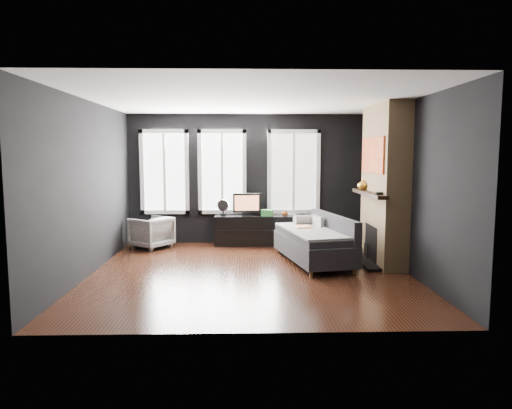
{
  "coord_description": "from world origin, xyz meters",
  "views": [
    {
      "loc": [
        -0.1,
        -7.1,
        1.86
      ],
      "look_at": [
        0.1,
        0.3,
        1.05
      ],
      "focal_mm": 32.0,
      "sensor_mm": 36.0,
      "label": 1
    }
  ],
  "objects_px": {
    "media_console": "(258,230)",
    "monitor": "(247,203)",
    "mantel_vase": "(363,184)",
    "mug": "(285,213)",
    "book": "(289,210)",
    "armchair": "(151,231)",
    "sofa": "(314,239)"
  },
  "relations": [
    {
      "from": "armchair",
      "to": "mug",
      "type": "xyz_separation_m",
      "value": [
        2.69,
        0.19,
        0.32
      ]
    },
    {
      "from": "armchair",
      "to": "mantel_vase",
      "type": "bearing_deg",
      "value": 114.53
    },
    {
      "from": "monitor",
      "to": "mantel_vase",
      "type": "relative_size",
      "value": 2.77
    },
    {
      "from": "media_console",
      "to": "sofa",
      "type": "bearing_deg",
      "value": -59.91
    },
    {
      "from": "book",
      "to": "mantel_vase",
      "type": "distance_m",
      "value": 1.86
    },
    {
      "from": "sofa",
      "to": "monitor",
      "type": "distance_m",
      "value": 2.04
    },
    {
      "from": "sofa",
      "to": "mantel_vase",
      "type": "xyz_separation_m",
      "value": [
        0.95,
        0.45,
        0.91
      ]
    },
    {
      "from": "mantel_vase",
      "to": "media_console",
      "type": "bearing_deg",
      "value": 147.25
    },
    {
      "from": "media_console",
      "to": "mantel_vase",
      "type": "height_order",
      "value": "mantel_vase"
    },
    {
      "from": "mug",
      "to": "book",
      "type": "xyz_separation_m",
      "value": [
        0.09,
        0.18,
        0.04
      ]
    },
    {
      "from": "media_console",
      "to": "mug",
      "type": "xyz_separation_m",
      "value": [
        0.54,
        -0.1,
        0.36
      ]
    },
    {
      "from": "monitor",
      "to": "mug",
      "type": "bearing_deg",
      "value": -8.96
    },
    {
      "from": "sofa",
      "to": "armchair",
      "type": "distance_m",
      "value": 3.34
    },
    {
      "from": "monitor",
      "to": "book",
      "type": "relative_size",
      "value": 2.89
    },
    {
      "from": "sofa",
      "to": "mug",
      "type": "xyz_separation_m",
      "value": [
        -0.36,
        1.54,
        0.25
      ]
    },
    {
      "from": "armchair",
      "to": "monitor",
      "type": "relative_size",
      "value": 1.2
    },
    {
      "from": "mug",
      "to": "book",
      "type": "distance_m",
      "value": 0.21
    },
    {
      "from": "armchair",
      "to": "book",
      "type": "distance_m",
      "value": 2.83
    },
    {
      "from": "book",
      "to": "sofa",
      "type": "bearing_deg",
      "value": -81.27
    },
    {
      "from": "monitor",
      "to": "book",
      "type": "distance_m",
      "value": 0.89
    },
    {
      "from": "armchair",
      "to": "mantel_vase",
      "type": "height_order",
      "value": "mantel_vase"
    },
    {
      "from": "sofa",
      "to": "mug",
      "type": "distance_m",
      "value": 1.6
    },
    {
      "from": "media_console",
      "to": "monitor",
      "type": "distance_m",
      "value": 0.61
    },
    {
      "from": "book",
      "to": "mug",
      "type": "bearing_deg",
      "value": -117.98
    },
    {
      "from": "monitor",
      "to": "mug",
      "type": "xyz_separation_m",
      "value": [
        0.78,
        -0.08,
        -0.2
      ]
    },
    {
      "from": "book",
      "to": "mantel_vase",
      "type": "height_order",
      "value": "mantel_vase"
    },
    {
      "from": "monitor",
      "to": "mantel_vase",
      "type": "height_order",
      "value": "mantel_vase"
    },
    {
      "from": "sofa",
      "to": "armchair",
      "type": "relative_size",
      "value": 2.79
    },
    {
      "from": "armchair",
      "to": "mug",
      "type": "relative_size",
      "value": 6.29
    },
    {
      "from": "media_console",
      "to": "armchair",
      "type": "bearing_deg",
      "value": -170.99
    },
    {
      "from": "book",
      "to": "mantel_vase",
      "type": "bearing_deg",
      "value": -46.27
    },
    {
      "from": "armchair",
      "to": "mug",
      "type": "distance_m",
      "value": 2.72
    }
  ]
}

